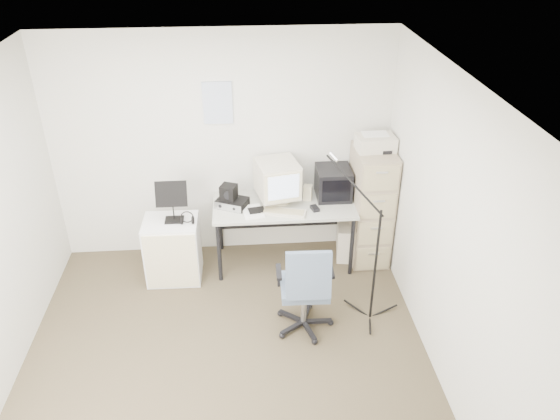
{
  "coord_description": "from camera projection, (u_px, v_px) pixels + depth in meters",
  "views": [
    {
      "loc": [
        0.19,
        -3.58,
        3.58
      ],
      "look_at": [
        0.55,
        0.95,
        0.95
      ],
      "focal_mm": 35.0,
      "sensor_mm": 36.0,
      "label": 1
    }
  ],
  "objects": [
    {
      "name": "pc_tower",
      "position": [
        346.0,
        239.0,
        6.19
      ],
      "size": [
        0.26,
        0.46,
        0.4
      ],
      "primitive_type": "cube",
      "rotation": [
        0.0,
        0.0,
        -0.16
      ],
      "color": "silver",
      "rests_on": "floor"
    },
    {
      "name": "floor",
      "position": [
        227.0,
        358.0,
        4.87
      ],
      "size": [
        3.6,
        3.6,
        0.01
      ],
      "primitive_type": "cube",
      "color": "#413627",
      "rests_on": "ground"
    },
    {
      "name": "office_chair",
      "position": [
        304.0,
        285.0,
        4.99
      ],
      "size": [
        0.58,
        0.58,
        0.98
      ],
      "primitive_type": "cube",
      "rotation": [
        0.0,
        0.0,
        -0.03
      ],
      "color": "#49576A",
      "rests_on": "floor"
    },
    {
      "name": "crt_tv",
      "position": [
        333.0,
        183.0,
        5.87
      ],
      "size": [
        0.36,
        0.39,
        0.33
      ],
      "primitive_type": "cube",
      "rotation": [
        0.0,
        0.0,
        -0.01
      ],
      "color": "black",
      "rests_on": "desk"
    },
    {
      "name": "headphones",
      "position": [
        187.0,
        219.0,
        5.51
      ],
      "size": [
        0.17,
        0.17,
        0.03
      ],
      "primitive_type": "torus",
      "rotation": [
        0.0,
        0.0,
        0.2
      ],
      "color": "black",
      "rests_on": "side_cart"
    },
    {
      "name": "filing_cabinet",
      "position": [
        370.0,
        206.0,
        5.93
      ],
      "size": [
        0.4,
        0.6,
        1.3
      ],
      "primitive_type": "cube",
      "color": "gray",
      "rests_on": "floor"
    },
    {
      "name": "mic_stand",
      "position": [
        377.0,
        250.0,
        4.95
      ],
      "size": [
        0.03,
        0.03,
        1.57
      ],
      "primitive_type": "cylinder",
      "rotation": [
        0.0,
        0.0,
        2.3
      ],
      "color": "black",
      "rests_on": "floor"
    },
    {
      "name": "music_stand",
      "position": [
        172.0,
        201.0,
        5.47
      ],
      "size": [
        0.33,
        0.21,
        0.46
      ],
      "primitive_type": "cube",
      "rotation": [
        0.0,
        0.0,
        -0.13
      ],
      "color": "black",
      "rests_on": "side_cart"
    },
    {
      "name": "wall_back",
      "position": [
        222.0,
        148.0,
        5.8
      ],
      "size": [
        3.6,
        0.02,
        2.5
      ],
      "primitive_type": "cube",
      "color": "beige",
      "rests_on": "ground"
    },
    {
      "name": "mouse",
      "position": [
        315.0,
        208.0,
        5.69
      ],
      "size": [
        0.1,
        0.13,
        0.03
      ],
      "primitive_type": "cube",
      "rotation": [
        0.0,
        0.0,
        0.27
      ],
      "color": "black",
      "rests_on": "desk"
    },
    {
      "name": "printer",
      "position": [
        376.0,
        143.0,
        5.6
      ],
      "size": [
        0.4,
        0.29,
        0.15
      ],
      "primitive_type": "cube",
      "rotation": [
        0.0,
        0.0,
        0.05
      ],
      "color": "silver",
      "rests_on": "filing_cabinet"
    },
    {
      "name": "papers",
      "position": [
        253.0,
        212.0,
        5.65
      ],
      "size": [
        0.25,
        0.31,
        0.02
      ],
      "primitive_type": "cube",
      "rotation": [
        0.0,
        0.0,
        0.17
      ],
      "color": "white",
      "rests_on": "desk"
    },
    {
      "name": "wall_calendar",
      "position": [
        218.0,
        103.0,
        5.54
      ],
      "size": [
        0.3,
        0.02,
        0.44
      ],
      "primitive_type": "cube",
      "color": "white",
      "rests_on": "wall_back"
    },
    {
      "name": "wall_right",
      "position": [
        445.0,
        231.0,
        4.37
      ],
      "size": [
        0.02,
        3.6,
        2.5
      ],
      "primitive_type": "cube",
      "color": "beige",
      "rests_on": "ground"
    },
    {
      "name": "crt_monitor",
      "position": [
        277.0,
        182.0,
        5.75
      ],
      "size": [
        0.49,
        0.51,
        0.46
      ],
      "primitive_type": "cube",
      "rotation": [
        0.0,
        0.0,
        0.21
      ],
      "color": "silver",
      "rests_on": "desk"
    },
    {
      "name": "radio_receiver",
      "position": [
        232.0,
        203.0,
        5.74
      ],
      "size": [
        0.37,
        0.33,
        0.09
      ],
      "primitive_type": "cube",
      "rotation": [
        0.0,
        0.0,
        -0.44
      ],
      "color": "black",
      "rests_on": "desk"
    },
    {
      "name": "keyboard",
      "position": [
        284.0,
        212.0,
        5.63
      ],
      "size": [
        0.48,
        0.27,
        0.02
      ],
      "primitive_type": "cube",
      "rotation": [
        0.0,
        0.0,
        -0.27
      ],
      "color": "silver",
      "rests_on": "desk"
    },
    {
      "name": "desk",
      "position": [
        284.0,
        233.0,
        5.98
      ],
      "size": [
        1.5,
        0.7,
        0.73
      ],
      "primitive_type": "cube",
      "color": "#9F9F88",
      "rests_on": "floor"
    },
    {
      "name": "side_cart",
      "position": [
        173.0,
        249.0,
        5.74
      ],
      "size": [
        0.56,
        0.46,
        0.69
      ],
      "primitive_type": "cube",
      "rotation": [
        0.0,
        0.0,
        -0.02
      ],
      "color": "white",
      "rests_on": "floor"
    },
    {
      "name": "radio_speaker",
      "position": [
        229.0,
        192.0,
        5.69
      ],
      "size": [
        0.2,
        0.19,
        0.16
      ],
      "primitive_type": "cube",
      "rotation": [
        0.0,
        0.0,
        -0.39
      ],
      "color": "black",
      "rests_on": "radio_receiver"
    },
    {
      "name": "ceiling",
      "position": [
        209.0,
        83.0,
        3.62
      ],
      "size": [
        3.6,
        3.6,
        0.01
      ],
      "primitive_type": "cube",
      "color": "white",
      "rests_on": "ground"
    },
    {
      "name": "desk_speaker",
      "position": [
        308.0,
        193.0,
        5.85
      ],
      "size": [
        0.11,
        0.11,
        0.16
      ],
      "primitive_type": "cube",
      "rotation": [
        0.0,
        0.0,
        -0.26
      ],
      "color": "beige",
      "rests_on": "desk"
    }
  ]
}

